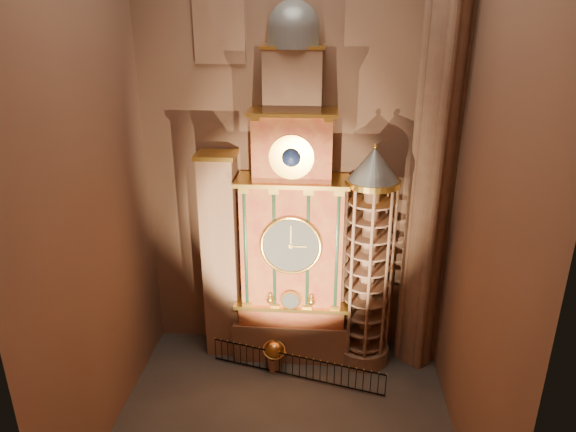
# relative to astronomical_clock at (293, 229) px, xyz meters

# --- Properties ---
(floor) EXTENTS (14.00, 14.00, 0.00)m
(floor) POSITION_rel_astronomical_clock_xyz_m (0.00, -4.96, -6.68)
(floor) COLOR #383330
(floor) RESTS_ON ground
(wall_back) EXTENTS (22.00, 0.00, 22.00)m
(wall_back) POSITION_rel_astronomical_clock_xyz_m (0.00, 1.04, 4.32)
(wall_back) COLOR #895F49
(wall_back) RESTS_ON floor
(wall_left) EXTENTS (0.00, 22.00, 22.00)m
(wall_left) POSITION_rel_astronomical_clock_xyz_m (-7.00, -4.96, 4.32)
(wall_left) COLOR #895F49
(wall_left) RESTS_ON floor
(wall_right) EXTENTS (0.00, 22.00, 22.00)m
(wall_right) POSITION_rel_astronomical_clock_xyz_m (7.00, -4.96, 4.32)
(wall_right) COLOR #895F49
(wall_right) RESTS_ON floor
(astronomical_clock) EXTENTS (5.60, 2.41, 16.70)m
(astronomical_clock) POSITION_rel_astronomical_clock_xyz_m (0.00, 0.00, 0.00)
(astronomical_clock) COLOR #8C634C
(astronomical_clock) RESTS_ON floor
(portrait_tower) EXTENTS (1.80, 1.60, 10.20)m
(portrait_tower) POSITION_rel_astronomical_clock_xyz_m (-3.40, 0.02, -1.53)
(portrait_tower) COLOR #8C634C
(portrait_tower) RESTS_ON floor
(stair_turret) EXTENTS (2.50, 2.50, 10.80)m
(stair_turret) POSITION_rel_astronomical_clock_xyz_m (3.50, -0.26, -1.41)
(stair_turret) COLOR #8C634C
(stair_turret) RESTS_ON floor
(gothic_pier) EXTENTS (2.04, 2.04, 22.00)m
(gothic_pier) POSITION_rel_astronomical_clock_xyz_m (6.10, 0.04, 4.32)
(gothic_pier) COLOR #8C634C
(gothic_pier) RESTS_ON floor
(celestial_globe) EXTENTS (1.37, 1.33, 1.57)m
(celestial_globe) POSITION_rel_astronomical_clock_xyz_m (-0.75, -1.52, -5.74)
(celestial_globe) COLOR #8C634C
(celestial_globe) RESTS_ON floor
(iron_railing) EXTENTS (8.05, 2.10, 1.16)m
(iron_railing) POSITION_rel_astronomical_clock_xyz_m (0.33, -2.05, -6.04)
(iron_railing) COLOR black
(iron_railing) RESTS_ON floor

